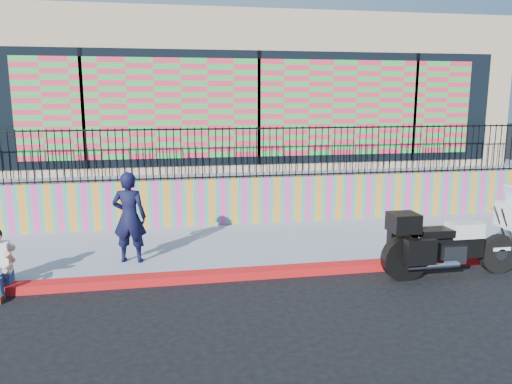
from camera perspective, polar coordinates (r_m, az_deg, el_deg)
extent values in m
plane|color=black|center=(9.13, 5.21, -9.32)|extent=(90.00, 90.00, 0.00)
cube|color=red|center=(9.11, 5.22, -8.87)|extent=(16.00, 0.30, 0.15)
cube|color=gray|center=(10.62, 2.82, -5.94)|extent=(16.00, 3.00, 0.15)
cube|color=#DF3A93|center=(11.99, 1.10, -0.90)|extent=(16.00, 0.20, 1.10)
cube|color=gray|center=(16.95, -2.35, 2.32)|extent=(16.00, 10.00, 1.25)
cube|color=tan|center=(16.56, -2.32, 11.23)|extent=(14.00, 8.00, 4.00)
cube|color=black|center=(12.60, 0.32, 9.53)|extent=(12.60, 0.04, 2.80)
cube|color=#E4324F|center=(12.57, 0.35, 9.53)|extent=(11.48, 0.02, 2.40)
cylinder|color=black|center=(10.06, 25.99, -6.35)|extent=(0.71, 0.15, 0.71)
cylinder|color=black|center=(9.12, 16.58, -7.41)|extent=(0.71, 0.15, 0.71)
cube|color=black|center=(9.51, 21.60, -5.82)|extent=(1.02, 0.30, 0.37)
cube|color=silver|center=(9.51, 21.28, -6.48)|extent=(0.43, 0.37, 0.32)
cube|color=silver|center=(9.53, 22.72, -3.98)|extent=(0.59, 0.34, 0.26)
cube|color=black|center=(9.24, 19.73, -4.36)|extent=(0.59, 0.37, 0.13)
cube|color=silver|center=(10.01, 27.21, -2.40)|extent=(0.32, 0.56, 0.45)
cube|color=black|center=(8.91, 16.51, -3.36)|extent=(0.47, 0.45, 0.32)
cube|color=black|center=(8.82, 18.24, -6.50)|extent=(0.52, 0.19, 0.43)
cube|color=black|center=(9.37, 16.36, -5.38)|extent=(0.52, 0.19, 0.43)
cube|color=silver|center=(10.03, 26.04, -5.76)|extent=(0.34, 0.17, 0.06)
imported|color=black|center=(9.35, -14.27, -2.81)|extent=(0.68, 0.52, 1.67)
cube|color=navy|center=(9.24, -27.19, -8.69)|extent=(0.36, 0.28, 0.18)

